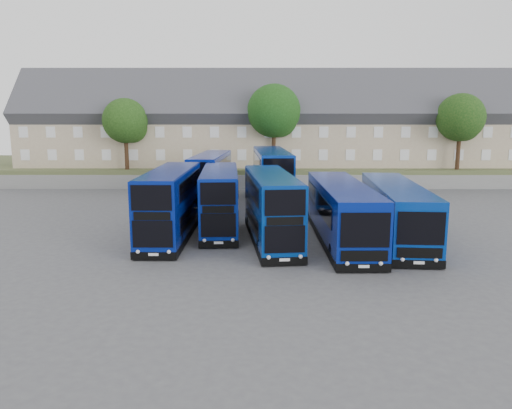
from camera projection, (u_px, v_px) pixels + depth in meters
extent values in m
plane|color=#494A4F|center=(254.00, 248.00, 30.16)|extent=(120.00, 120.00, 0.00)
cube|color=slate|center=(255.00, 182.00, 53.64)|extent=(70.00, 0.40, 1.50)
cube|color=#4E5A33|center=(256.00, 169.00, 63.43)|extent=(80.00, 20.00, 2.00)
cube|color=tan|center=(52.00, 139.00, 58.82)|extent=(6.00, 8.00, 6.00)
cube|color=#3D3D43|center=(51.00, 114.00, 58.28)|extent=(6.00, 10.40, 10.40)
cube|color=brown|center=(61.00, 80.00, 57.59)|extent=(0.60, 0.90, 1.40)
cube|color=tan|center=(103.00, 139.00, 58.81)|extent=(6.00, 8.00, 6.00)
cube|color=#3D3D43|center=(102.00, 114.00, 58.27)|extent=(6.00, 10.40, 10.40)
cube|color=brown|center=(113.00, 80.00, 57.58)|extent=(0.60, 0.90, 1.40)
cube|color=tan|center=(154.00, 139.00, 58.80)|extent=(6.00, 8.00, 6.00)
cube|color=#3D3D43|center=(153.00, 114.00, 58.26)|extent=(6.00, 10.40, 10.40)
cube|color=brown|center=(165.00, 80.00, 57.57)|extent=(0.60, 0.90, 1.40)
cube|color=tan|center=(205.00, 139.00, 58.79)|extent=(6.00, 8.00, 6.00)
cube|color=#3D3D43|center=(204.00, 114.00, 58.25)|extent=(6.00, 10.40, 10.40)
cube|color=brown|center=(217.00, 80.00, 57.56)|extent=(0.60, 0.90, 1.40)
cube|color=tan|center=(255.00, 139.00, 58.78)|extent=(6.00, 8.00, 6.00)
cube|color=#3D3D43|center=(255.00, 114.00, 58.24)|extent=(6.00, 10.40, 10.40)
cube|color=brown|center=(268.00, 80.00, 57.55)|extent=(0.60, 0.90, 1.40)
cube|color=tan|center=(306.00, 139.00, 58.77)|extent=(6.00, 8.00, 6.00)
cube|color=#3D3D43|center=(307.00, 114.00, 58.23)|extent=(6.00, 10.40, 10.40)
cube|color=brown|center=(320.00, 80.00, 57.54)|extent=(0.60, 0.90, 1.40)
cube|color=tan|center=(357.00, 139.00, 58.76)|extent=(6.00, 8.00, 6.00)
cube|color=#3D3D43|center=(358.00, 114.00, 58.22)|extent=(6.00, 10.40, 10.40)
cube|color=brown|center=(372.00, 80.00, 57.53)|extent=(0.60, 0.90, 1.40)
cube|color=tan|center=(408.00, 139.00, 58.75)|extent=(6.00, 8.00, 6.00)
cube|color=#3D3D43|center=(409.00, 114.00, 58.21)|extent=(6.00, 10.40, 10.40)
cube|color=brown|center=(424.00, 80.00, 57.52)|extent=(0.60, 0.90, 1.40)
cube|color=tan|center=(459.00, 139.00, 58.74)|extent=(6.00, 8.00, 6.00)
cube|color=#3D3D43|center=(461.00, 114.00, 58.20)|extent=(6.00, 10.40, 10.40)
cube|color=brown|center=(476.00, 80.00, 57.51)|extent=(0.60, 0.90, 1.40)
cube|color=tan|center=(510.00, 139.00, 58.73)|extent=(6.00, 8.00, 6.00)
cube|color=#3D3D43|center=(512.00, 114.00, 58.19)|extent=(6.00, 10.40, 10.40)
cube|color=navy|center=(171.00, 202.00, 32.29)|extent=(2.64, 11.00, 4.03)
cube|color=black|center=(172.00, 233.00, 32.66)|extent=(2.68, 11.04, 0.45)
cube|color=black|center=(153.00, 234.00, 27.02)|extent=(2.19, 0.09, 1.49)
cube|color=black|center=(151.00, 198.00, 26.66)|extent=(2.19, 0.09, 1.40)
cylinder|color=black|center=(143.00, 242.00, 29.42)|extent=(0.31, 1.00, 1.00)
cube|color=#072190|center=(220.00, 197.00, 34.52)|extent=(2.91, 10.54, 3.82)
cube|color=black|center=(220.00, 225.00, 34.88)|extent=(2.95, 10.59, 0.45)
cube|color=black|center=(218.00, 225.00, 29.51)|extent=(2.07, 0.17, 1.42)
cube|color=black|center=(218.00, 194.00, 29.17)|extent=(2.07, 0.17, 1.33)
cylinder|color=black|center=(203.00, 233.00, 31.82)|extent=(0.35, 1.01, 1.00)
cube|color=navy|center=(271.00, 206.00, 31.16)|extent=(3.52, 10.90, 3.93)
cube|color=black|center=(271.00, 237.00, 31.52)|extent=(3.57, 10.94, 0.45)
cube|color=black|center=(285.00, 239.00, 26.04)|extent=(2.13, 0.28, 1.46)
cube|color=black|center=(285.00, 203.00, 25.69)|extent=(2.13, 0.28, 1.36)
cylinder|color=black|center=(260.00, 247.00, 28.29)|extent=(0.40, 1.03, 1.00)
cube|color=#071F91|center=(211.00, 176.00, 45.52)|extent=(3.19, 10.97, 3.98)
cube|color=black|center=(211.00, 198.00, 45.88)|extent=(3.23, 11.01, 0.45)
cube|color=black|center=(200.00, 195.00, 40.32)|extent=(2.16, 0.21, 1.48)
cube|color=black|center=(200.00, 171.00, 39.97)|extent=(2.16, 0.21, 1.38)
cylinder|color=black|center=(193.00, 202.00, 42.77)|extent=(0.37, 1.02, 1.00)
cube|color=#082E96|center=(272.00, 175.00, 44.82)|extent=(3.39, 11.99, 4.39)
cube|color=black|center=(272.00, 200.00, 45.22)|extent=(3.43, 12.03, 0.45)
cube|color=black|center=(278.00, 195.00, 39.13)|extent=(2.39, 0.20, 1.62)
cube|color=black|center=(279.00, 168.00, 38.74)|extent=(2.39, 0.20, 1.51)
cylinder|color=black|center=(261.00, 205.00, 41.46)|extent=(0.36, 1.02, 1.00)
cube|color=navy|center=(342.00, 210.00, 31.39)|extent=(2.88, 13.34, 3.31)
cube|color=black|center=(341.00, 236.00, 31.69)|extent=(2.92, 13.38, 0.45)
cube|color=black|center=(365.00, 230.00, 24.76)|extent=(2.47, 0.08, 1.78)
cylinder|color=black|center=(332.00, 252.00, 27.26)|extent=(0.31, 1.00, 1.00)
cube|color=#083296|center=(396.00, 209.00, 31.83)|extent=(3.69, 13.12, 3.21)
cube|color=black|center=(395.00, 235.00, 32.12)|extent=(3.73, 13.17, 0.45)
cube|color=black|center=(421.00, 228.00, 25.40)|extent=(2.40, 0.25, 1.73)
cylinder|color=black|center=(388.00, 249.00, 27.99)|extent=(0.38, 1.02, 1.00)
cylinder|color=#382314|center=(127.00, 152.00, 54.09)|extent=(0.44, 0.44, 3.75)
sphere|color=#18320D|center=(125.00, 121.00, 53.48)|extent=(4.80, 4.80, 4.80)
sphere|color=#18320D|center=(132.00, 128.00, 54.01)|extent=(3.30, 3.30, 3.30)
cylinder|color=#382314|center=(274.00, 148.00, 54.48)|extent=(0.44, 0.44, 4.50)
sphere|color=#16390F|center=(274.00, 111.00, 53.76)|extent=(5.76, 5.76, 5.76)
sphere|color=#16390F|center=(279.00, 119.00, 54.31)|extent=(3.96, 3.96, 3.96)
cylinder|color=#382314|center=(458.00, 151.00, 54.00)|extent=(0.44, 0.44, 4.00)
sphere|color=black|center=(461.00, 117.00, 53.35)|extent=(5.12, 5.12, 5.12)
sphere|color=black|center=(464.00, 125.00, 53.89)|extent=(3.52, 3.52, 3.52)
cylinder|color=#382314|center=(485.00, 146.00, 60.85)|extent=(0.44, 0.44, 4.25)
sphere|color=black|center=(487.00, 114.00, 60.17)|extent=(5.44, 5.44, 5.44)
sphere|color=black|center=(490.00, 121.00, 60.71)|extent=(3.74, 3.74, 3.74)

